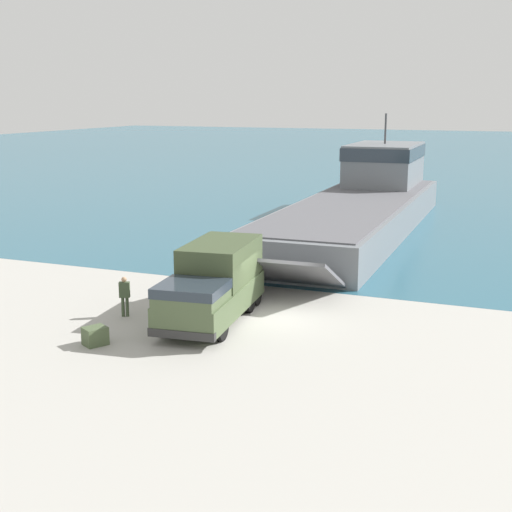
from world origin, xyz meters
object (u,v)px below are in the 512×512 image
landing_craft (363,200)px  soldier_on_ramp (125,294)px  cargo_crate (95,336)px  military_truck (213,284)px

landing_craft → soldier_on_ramp: size_ratio=19.75×
landing_craft → soldier_on_ramp: 25.58m
cargo_crate → military_truck: bearing=58.1°
cargo_crate → soldier_on_ramp: bearing=104.4°
military_truck → soldier_on_ramp: military_truck is taller
landing_craft → military_truck: landing_craft is taller
military_truck → soldier_on_ramp: (-3.67, -0.98, -0.55)m
soldier_on_ramp → cargo_crate: bearing=-9.4°
military_truck → landing_craft: bearing=172.5°
military_truck → cargo_crate: size_ratio=8.88×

